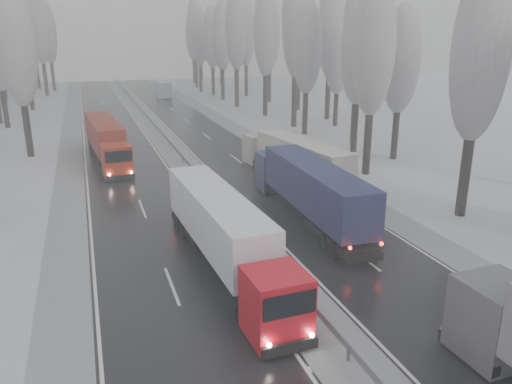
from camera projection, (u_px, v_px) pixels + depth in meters
carriageway_right at (255, 174)px, 43.80m from camera, size 7.50×200.00×0.03m
carriageway_left at (133, 185)px, 40.54m from camera, size 7.50×200.00×0.03m
median_slush at (197, 179)px, 42.17m from camera, size 3.00×200.00×0.04m
shoulder_right at (307, 169)px, 45.34m from camera, size 2.40×200.00×0.04m
shoulder_left at (69, 191)px, 39.00m from camera, size 2.40×200.00×0.04m
median_guardrail at (197, 173)px, 41.98m from camera, size 0.12×200.00×0.76m
tree_16 at (481, 52)px, 30.71m from camera, size 3.60×3.60×16.53m
tree_18 at (374, 48)px, 40.78m from camera, size 3.60×3.60×16.58m
tree_19 at (401, 60)px, 46.49m from camera, size 3.60×3.60×14.57m
tree_20 at (359, 51)px, 49.33m from camera, size 3.60×3.60×15.71m
tree_21 at (359, 32)px, 53.07m from camera, size 3.60×3.60×18.62m
tree_22 at (307, 48)px, 58.44m from camera, size 3.60×3.60×15.86m
tree_23 at (338, 58)px, 64.44m from camera, size 3.60×3.60×13.55m
tree_24 at (296, 22)px, 62.70m from camera, size 3.60×3.60×20.49m
tree_25 at (331, 28)px, 68.66m from camera, size 3.60×3.60×19.44m
tree_26 at (266, 32)px, 72.17m from camera, size 3.60×3.60×18.78m
tree_27 at (300, 37)px, 78.22m from camera, size 3.60×3.60×17.62m
tree_28 at (236, 29)px, 81.25m from camera, size 3.60×3.60×19.62m
tree_29 at (270, 35)px, 87.44m from camera, size 3.60×3.60×18.11m
tree_30 at (222, 36)px, 90.45m from camera, size 3.60×3.60×17.86m
tree_31 at (246, 33)px, 95.75m from camera, size 3.60×3.60×18.58m
tree_32 at (212, 37)px, 97.34m from camera, size 3.60×3.60×17.33m
tree_33 at (222, 47)px, 102.50m from camera, size 3.60×3.60×14.33m
tree_34 at (199, 36)px, 103.40m from camera, size 3.60×3.60×17.63m
tree_35 at (236, 34)px, 109.75m from camera, size 3.60×3.60×18.25m
tree_36 at (195, 28)px, 112.18m from camera, size 3.60×3.60×20.23m
tree_37 at (221, 40)px, 118.70m from camera, size 3.60×3.60×16.37m
tree_38 at (193, 35)px, 122.67m from camera, size 3.60×3.60×17.97m
tree_39 at (200, 40)px, 127.49m from camera, size 3.60×3.60×16.19m
tree_62 at (16, 50)px, 47.09m from camera, size 3.60×3.60×16.04m
tree_68 at (15, 42)px, 69.03m from camera, size 3.60×3.60×16.65m
tree_70 at (23, 39)px, 78.11m from camera, size 3.60×3.60×17.09m
tree_72 at (13, 46)px, 86.10m from camera, size 3.60×3.60×15.11m
tree_74 at (39, 29)px, 96.15m from camera, size 3.60×3.60×19.68m
tree_76 at (48, 33)px, 105.15m from camera, size 3.60×3.60×18.55m
tree_77 at (23, 46)px, 107.82m from camera, size 3.60×3.60×14.32m
tree_78 at (32, 30)px, 109.80m from camera, size 3.60×3.60×19.55m
tree_79 at (21, 38)px, 113.03m from camera, size 3.60×3.60×17.07m
truck_blue_box at (308, 186)px, 32.49m from camera, size 2.88×15.46×3.95m
truck_cream_box at (295, 157)px, 41.10m from camera, size 4.09×14.23×3.62m
box_truck_distant at (163, 89)px, 96.84m from camera, size 3.04×8.36×3.07m
truck_red_white at (223, 230)px, 25.42m from camera, size 3.00×14.97×3.82m
truck_red_red at (106, 138)px, 47.67m from camera, size 3.45×15.07×3.84m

